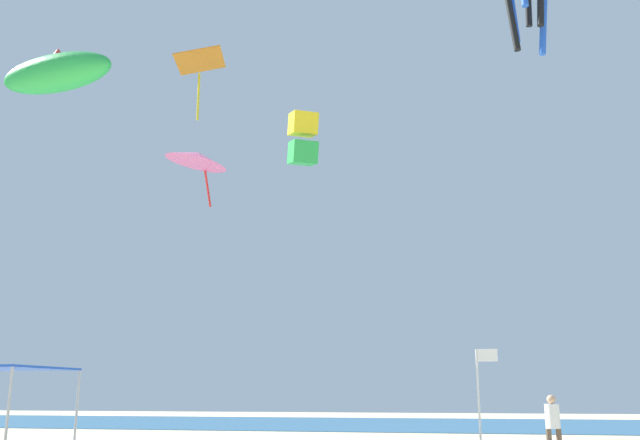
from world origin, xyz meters
TOP-DOWN VIEW (x-y plane):
  - ocean_strip at (0.00, 29.20)m, footprint 110.00×20.27m
  - canopy_tent at (-8.85, 0.78)m, footprint 2.82×3.19m
  - person_leftmost at (5.98, 6.64)m, footprint 0.46×0.43m
  - banner_flag at (3.90, 4.15)m, footprint 0.61×0.06m
  - kite_delta_pink at (-9.44, 14.98)m, footprint 3.31×3.27m
  - kite_inflatable_green at (-13.71, 8.96)m, footprint 5.95×2.69m
  - kite_diamond_orange at (-12.95, 23.10)m, footprint 3.63×3.67m
  - kite_box_yellow at (-3.44, 12.85)m, footprint 1.64×1.70m

SIDE VIEW (x-z plane):
  - ocean_strip at x=0.00m, z-range 0.00..0.03m
  - person_leftmost at x=5.98m, z-range 0.16..1.99m
  - banner_flag at x=3.90m, z-range 0.35..3.44m
  - canopy_tent at x=-8.85m, z-range 1.15..3.73m
  - kite_box_yellow at x=-3.44m, z-range 11.84..14.44m
  - kite_delta_pink at x=-9.44m, z-range 11.93..14.77m
  - kite_inflatable_green at x=-13.71m, z-range 14.53..16.71m
  - kite_diamond_orange at x=-12.95m, z-range 20.50..24.99m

